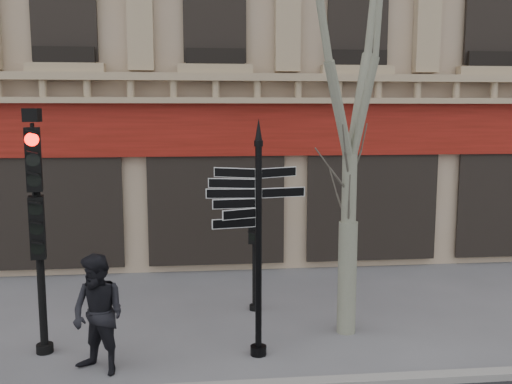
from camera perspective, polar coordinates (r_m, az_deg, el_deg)
ground at (r=10.06m, az=-2.79°, el=-15.67°), size 80.00×80.00×0.00m
fingerpost at (r=9.18m, az=0.26°, el=-0.70°), size 1.66×1.66×3.94m
traffic_signal_main at (r=9.95m, az=-21.08°, el=-0.92°), size 0.51×0.41×4.10m
traffic_signal_secondary at (r=11.51m, az=-0.12°, el=-4.21°), size 0.46×0.40×2.29m
plane_tree at (r=10.32m, az=9.69°, el=16.79°), size 3.02×3.02×8.02m
pedestrian_b at (r=9.31m, az=-15.50°, el=-11.74°), size 1.16×1.10×1.88m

